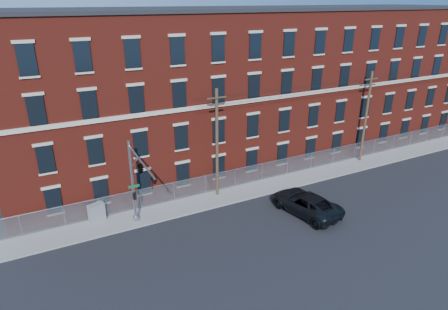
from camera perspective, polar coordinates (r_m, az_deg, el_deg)
name	(u,v)px	position (r m, az deg, el deg)	size (l,w,h in m)	color
ground	(226,230)	(31.12, 0.25, -11.13)	(140.00, 140.00, 0.00)	black
sidewalk	(307,176)	(40.65, 12.17, -3.11)	(65.00, 3.00, 0.12)	gray
mill_building	(263,83)	(44.98, 5.85, 10.63)	(55.30, 14.32, 16.30)	maroon
chain_link_fence	(300,163)	(41.16, 11.16, -1.17)	(59.06, 0.06, 1.85)	#A5A8AD
traffic_signal_mast	(139,173)	(28.49, -12.59, -2.64)	(0.90, 6.75, 7.00)	#9EA0A5
utility_pole_near	(217,142)	(34.00, -1.06, 1.97)	(1.80, 0.28, 10.00)	#4E3927
utility_pole_mid	(366,116)	(44.51, 20.36, 5.49)	(1.80, 0.28, 10.00)	#4E3927
overhead_wires	(371,81)	(43.66, 21.02, 10.24)	(40.00, 0.62, 0.62)	black
pickup_truck	(306,203)	(33.74, 12.03, -7.02)	(2.98, 6.47, 1.80)	black
utility_cabinet	(97,213)	(33.32, -18.40, -8.13)	(1.26, 0.63, 1.58)	gray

